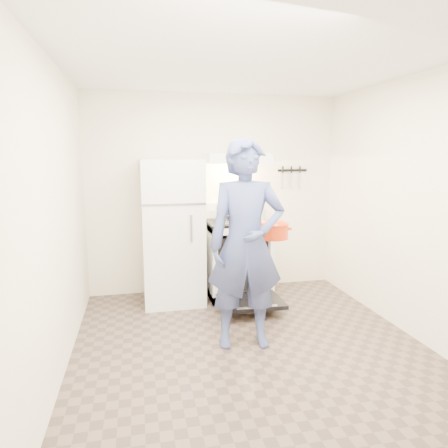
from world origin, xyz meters
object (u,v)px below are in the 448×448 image
Objects in this scene: dutch_oven at (273,231)px; stove_body at (238,259)px; tea_kettle at (224,207)px; person at (246,245)px; refrigerator at (172,232)px.

stove_body is at bearing 94.51° from dutch_oven.
tea_kettle is 1.29m from dutch_oven.
stove_body is 0.48× the size of person.
dutch_oven is (0.21, -1.27, -0.09)m from tea_kettle.
stove_body is 0.69m from tea_kettle.
person reaches higher than dutch_oven.
refrigerator is at bearing -178.23° from stove_body.
dutch_oven is (0.08, -1.05, 0.55)m from stove_body.
stove_body is at bearing 85.19° from person.
tea_kettle is 0.16× the size of person.
refrigerator is 0.90m from stove_body.
refrigerator is at bearing 119.58° from person.
person is (-0.14, -1.53, -0.15)m from tea_kettle.
tea_kettle is (0.69, 0.24, 0.25)m from refrigerator.
refrigerator is 0.77m from tea_kettle.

